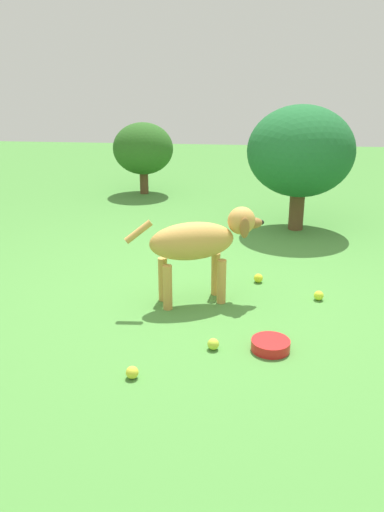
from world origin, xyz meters
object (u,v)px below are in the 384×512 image
(dog, at_px, (200,242))
(tennis_ball_3, at_px, (213,344))
(tennis_ball_0, at_px, (258,278))
(tennis_ball_2, at_px, (132,372))
(water_bowl, at_px, (271,345))
(tennis_ball_1, at_px, (319,295))

(dog, bearing_deg, tennis_ball_3, -99.55)
(tennis_ball_0, height_order, tennis_ball_2, same)
(tennis_ball_2, height_order, water_bowl, tennis_ball_2)
(tennis_ball_3, bearing_deg, tennis_ball_0, -105.15)
(dog, height_order, water_bowl, dog)
(tennis_ball_1, relative_size, water_bowl, 0.30)
(tennis_ball_2, bearing_deg, dog, -105.15)
(tennis_ball_3, height_order, water_bowl, tennis_ball_3)
(tennis_ball_2, bearing_deg, tennis_ball_1, -135.29)
(tennis_ball_1, relative_size, tennis_ball_3, 1.00)
(water_bowl, bearing_deg, tennis_ball_2, 26.51)
(water_bowl, bearing_deg, dog, -53.46)
(dog, xyz_separation_m, tennis_ball_3, (-0.13, 0.64, -0.39))
(tennis_ball_2, xyz_separation_m, tennis_ball_3, (-0.40, -0.33, 0.00))
(water_bowl, bearing_deg, tennis_ball_0, -86.84)
(water_bowl, bearing_deg, tennis_ball_3, 4.93)
(tennis_ball_2, distance_m, water_bowl, 0.80)
(tennis_ball_1, distance_m, tennis_ball_2, 1.50)
(tennis_ball_1, xyz_separation_m, water_bowl, (0.35, 0.70, -0.00))
(tennis_ball_3, bearing_deg, tennis_ball_1, -132.77)
(tennis_ball_2, bearing_deg, water_bowl, -153.49)
(tennis_ball_2, relative_size, tennis_ball_3, 1.00)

